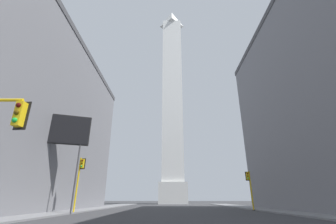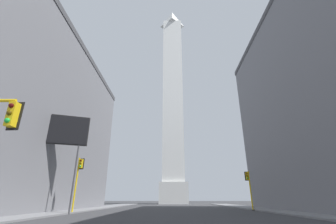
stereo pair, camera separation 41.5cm
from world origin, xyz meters
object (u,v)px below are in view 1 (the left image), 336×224
at_px(traffic_light_mid_right, 250,184).
at_px(billboard_sign, 65,132).
at_px(traffic_light_mid_left, 79,176).
at_px(obelisk, 172,96).

xyz_separation_m(traffic_light_mid_right, billboard_sign, (-24.52, -9.73, 5.37)).
bearing_deg(traffic_light_mid_right, traffic_light_mid_left, -161.68).
relative_size(traffic_light_mid_right, billboard_sign, 0.49).
bearing_deg(obelisk, traffic_light_mid_left, -102.63).
xyz_separation_m(traffic_light_mid_left, billboard_sign, (-1.59, -2.14, 4.84)).
relative_size(obelisk, traffic_light_mid_right, 14.91).
bearing_deg(billboard_sign, traffic_light_mid_left, 53.34).
height_order(traffic_light_mid_left, traffic_light_mid_right, traffic_light_mid_left).
distance_m(traffic_light_mid_left, billboard_sign, 5.53).
xyz_separation_m(obelisk, traffic_light_mid_right, (11.21, -44.70, -35.83)).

